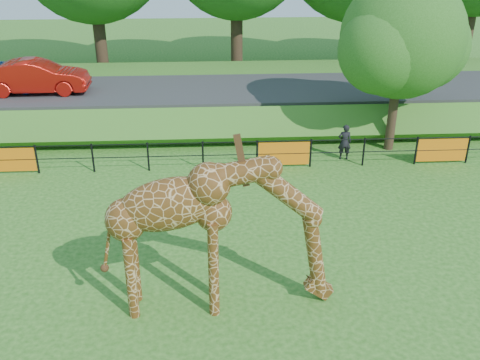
{
  "coord_description": "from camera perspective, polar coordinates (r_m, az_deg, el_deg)",
  "views": [
    {
      "loc": [
        0.29,
        -10.18,
        8.12
      ],
      "look_at": [
        1.06,
        2.75,
        2.0
      ],
      "focal_mm": 40.0,
      "sensor_mm": 36.0,
      "label": 1
    }
  ],
  "objects": [
    {
      "name": "perimeter_fence",
      "position": [
        19.7,
        -3.98,
        2.63
      ],
      "size": [
        28.07,
        0.1,
        1.1
      ],
      "primitive_type": null,
      "color": "black",
      "rests_on": "ground"
    },
    {
      "name": "embankment",
      "position": [
        26.75,
        -3.92,
        9.02
      ],
      "size": [
        40.0,
        9.0,
        1.3
      ],
      "primitive_type": "cube",
      "color": "#215816",
      "rests_on": "ground"
    },
    {
      "name": "road",
      "position": [
        25.11,
        -3.98,
        9.61
      ],
      "size": [
        40.0,
        5.0,
        0.12
      ],
      "primitive_type": "cube",
      "color": "#2D2D2F",
      "rests_on": "embankment"
    },
    {
      "name": "tree_east",
      "position": [
        21.46,
        17.09,
        13.92
      ],
      "size": [
        5.4,
        4.71,
        6.76
      ],
      "color": "black",
      "rests_on": "ground"
    },
    {
      "name": "giraffe",
      "position": [
        12.03,
        -2.17,
        -5.86
      ],
      "size": [
        5.33,
        1.05,
        3.8
      ],
      "primitive_type": null,
      "rotation": [
        0.0,
        0.0,
        0.01
      ],
      "color": "#583312",
      "rests_on": "ground"
    },
    {
      "name": "car_blue",
      "position": [
        26.78,
        -24.19,
        10.12
      ],
      "size": [
        4.08,
        1.78,
        1.37
      ],
      "primitive_type": "imported",
      "rotation": [
        0.0,
        0.0,
        1.53
      ],
      "color": "#1545AB",
      "rests_on": "road"
    },
    {
      "name": "car_red",
      "position": [
        25.72,
        -20.86,
        10.26
      ],
      "size": [
        4.52,
        1.69,
        1.48
      ],
      "primitive_type": "imported",
      "rotation": [
        0.0,
        0.0,
        1.6
      ],
      "color": "#B2140C",
      "rests_on": "road"
    },
    {
      "name": "ground",
      "position": [
        13.03,
        -4.04,
        -13.34
      ],
      "size": [
        90.0,
        90.0,
        0.0
      ],
      "primitive_type": "plane",
      "color": "#215816",
      "rests_on": "ground"
    },
    {
      "name": "visitor",
      "position": [
        20.89,
        11.1,
        4.0
      ],
      "size": [
        0.53,
        0.37,
        1.4
      ],
      "primitive_type": "imported",
      "rotation": [
        0.0,
        0.0,
        3.07
      ],
      "color": "black",
      "rests_on": "ground"
    }
  ]
}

